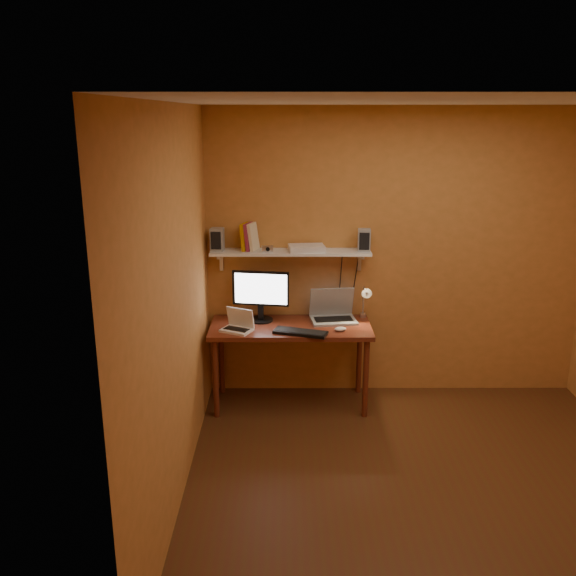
{
  "coord_description": "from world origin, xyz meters",
  "views": [
    {
      "loc": [
        -0.99,
        -3.73,
        2.53
      ],
      "look_at": [
        -0.97,
        1.18,
        1.12
      ],
      "focal_mm": 38.0,
      "sensor_mm": 36.0,
      "label": 1
    }
  ],
  "objects_px": {
    "desk": "(291,335)",
    "shelf_camera": "(267,249)",
    "speaker_right": "(364,240)",
    "monitor": "(261,293)",
    "speaker_left": "(217,239)",
    "netbook": "(238,324)",
    "laptop": "(333,312)",
    "mouse": "(340,329)",
    "desk_lamp": "(365,298)",
    "router": "(307,248)",
    "wall_shelf": "(291,252)",
    "keyboard": "(300,332)"
  },
  "relations": [
    {
      "from": "shelf_camera",
      "to": "wall_shelf",
      "type": "bearing_deg",
      "value": 15.57
    },
    {
      "from": "desk",
      "to": "keyboard",
      "type": "relative_size",
      "value": 3.12
    },
    {
      "from": "netbook",
      "to": "router",
      "type": "relative_size",
      "value": 0.99
    },
    {
      "from": "mouse",
      "to": "router",
      "type": "bearing_deg",
      "value": 119.62
    },
    {
      "from": "monitor",
      "to": "shelf_camera",
      "type": "xyz_separation_m",
      "value": [
        0.06,
        0.01,
        0.4
      ]
    },
    {
      "from": "wall_shelf",
      "to": "speaker_right",
      "type": "xyz_separation_m",
      "value": [
        0.64,
        -0.01,
        0.11
      ]
    },
    {
      "from": "netbook",
      "to": "shelf_camera",
      "type": "relative_size",
      "value": 3.05
    },
    {
      "from": "netbook",
      "to": "mouse",
      "type": "relative_size",
      "value": 3.02
    },
    {
      "from": "speaker_right",
      "to": "speaker_left",
      "type": "bearing_deg",
      "value": -176.37
    },
    {
      "from": "keyboard",
      "to": "mouse",
      "type": "xyz_separation_m",
      "value": [
        0.34,
        0.06,
        0.01
      ]
    },
    {
      "from": "monitor",
      "to": "shelf_camera",
      "type": "bearing_deg",
      "value": 18.36
    },
    {
      "from": "shelf_camera",
      "to": "keyboard",
      "type": "bearing_deg",
      "value": -50.82
    },
    {
      "from": "desk",
      "to": "laptop",
      "type": "distance_m",
      "value": 0.44
    },
    {
      "from": "monitor",
      "to": "desk",
      "type": "bearing_deg",
      "value": -17.14
    },
    {
      "from": "monitor",
      "to": "desk_lamp",
      "type": "distance_m",
      "value": 0.92
    },
    {
      "from": "mouse",
      "to": "desk_lamp",
      "type": "xyz_separation_m",
      "value": [
        0.24,
        0.27,
        0.19
      ]
    },
    {
      "from": "router",
      "to": "monitor",
      "type": "bearing_deg",
      "value": -172.47
    },
    {
      "from": "speaker_left",
      "to": "desk",
      "type": "bearing_deg",
      "value": -12.28
    },
    {
      "from": "keyboard",
      "to": "speaker_left",
      "type": "xyz_separation_m",
      "value": [
        -0.72,
        0.41,
        0.71
      ]
    },
    {
      "from": "desk",
      "to": "netbook",
      "type": "xyz_separation_m",
      "value": [
        -0.45,
        -0.12,
        0.14
      ]
    },
    {
      "from": "netbook",
      "to": "laptop",
      "type": "bearing_deg",
      "value": 44.99
    },
    {
      "from": "wall_shelf",
      "to": "mouse",
      "type": "xyz_separation_m",
      "value": [
        0.42,
        -0.34,
        -0.59
      ]
    },
    {
      "from": "laptop",
      "to": "keyboard",
      "type": "relative_size",
      "value": 0.95
    },
    {
      "from": "desk",
      "to": "speaker_left",
      "type": "relative_size",
      "value": 7.08
    },
    {
      "from": "speaker_right",
      "to": "router",
      "type": "distance_m",
      "value": 0.5
    },
    {
      "from": "speaker_right",
      "to": "keyboard",
      "type": "bearing_deg",
      "value": -140.35
    },
    {
      "from": "speaker_left",
      "to": "desk_lamp",
      "type": "bearing_deg",
      "value": 2.0
    },
    {
      "from": "mouse",
      "to": "router",
      "type": "height_order",
      "value": "router"
    },
    {
      "from": "desk",
      "to": "router",
      "type": "relative_size",
      "value": 4.56
    },
    {
      "from": "desk_lamp",
      "to": "shelf_camera",
      "type": "distance_m",
      "value": 0.97
    },
    {
      "from": "netbook",
      "to": "monitor",
      "type": "bearing_deg",
      "value": 80.13
    },
    {
      "from": "laptop",
      "to": "desk_lamp",
      "type": "distance_m",
      "value": 0.31
    },
    {
      "from": "wall_shelf",
      "to": "netbook",
      "type": "relative_size",
      "value": 4.59
    },
    {
      "from": "shelf_camera",
      "to": "speaker_right",
      "type": "bearing_deg",
      "value": 3.19
    },
    {
      "from": "desk",
      "to": "laptop",
      "type": "xyz_separation_m",
      "value": [
        0.38,
        0.15,
        0.16
      ]
    },
    {
      "from": "wall_shelf",
      "to": "shelf_camera",
      "type": "distance_m",
      "value": 0.21
    },
    {
      "from": "netbook",
      "to": "shelf_camera",
      "type": "xyz_separation_m",
      "value": [
        0.25,
        0.26,
        0.6
      ]
    },
    {
      "from": "desk",
      "to": "shelf_camera",
      "type": "relative_size",
      "value": 13.99
    },
    {
      "from": "speaker_left",
      "to": "laptop",
      "type": "bearing_deg",
      "value": 2.62
    },
    {
      "from": "desk",
      "to": "shelf_camera",
      "type": "height_order",
      "value": "shelf_camera"
    },
    {
      "from": "keyboard",
      "to": "router",
      "type": "distance_m",
      "value": 0.75
    },
    {
      "from": "speaker_right",
      "to": "laptop",
      "type": "bearing_deg",
      "value": -168.85
    },
    {
      "from": "mouse",
      "to": "desk_lamp",
      "type": "relative_size",
      "value": 0.27
    },
    {
      "from": "wall_shelf",
      "to": "monitor",
      "type": "bearing_deg",
      "value": -165.81
    },
    {
      "from": "mouse",
      "to": "netbook",
      "type": "bearing_deg",
      "value": 167.16
    },
    {
      "from": "desk",
      "to": "wall_shelf",
      "type": "distance_m",
      "value": 0.72
    },
    {
      "from": "laptop",
      "to": "mouse",
      "type": "relative_size",
      "value": 4.21
    },
    {
      "from": "mouse",
      "to": "desk_lamp",
      "type": "height_order",
      "value": "desk_lamp"
    },
    {
      "from": "wall_shelf",
      "to": "router",
      "type": "relative_size",
      "value": 4.56
    },
    {
      "from": "desk",
      "to": "router",
      "type": "bearing_deg",
      "value": 52.14
    }
  ]
}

